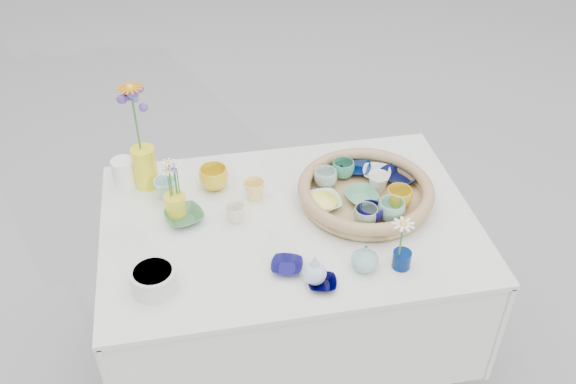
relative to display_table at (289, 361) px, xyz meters
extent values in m
plane|color=#979797|center=(0.00, 0.00, 0.00)|extent=(80.00, 80.00, 0.00)
imported|color=#00123F|center=(0.29, 0.21, 0.80)|extent=(0.14, 0.14, 0.03)
imported|color=black|center=(0.43, 0.12, 0.80)|extent=(0.18, 0.18, 0.03)
imported|color=gold|center=(0.38, -0.02, 0.82)|extent=(0.09, 0.09, 0.07)
imported|color=#5A9F74|center=(0.26, 0.04, 0.80)|extent=(0.13, 0.13, 0.03)
imported|color=gray|center=(0.24, -0.09, 0.82)|extent=(0.11, 0.11, 0.07)
imported|color=silver|center=(0.12, 0.03, 0.80)|extent=(0.13, 0.13, 0.03)
imported|color=#AAC3BA|center=(0.16, 0.14, 0.82)|extent=(0.10, 0.10, 0.07)
imported|color=white|center=(0.33, 0.08, 0.82)|extent=(0.09, 0.09, 0.07)
imported|color=#B6D9FC|center=(0.36, 0.16, 0.80)|extent=(0.13, 0.13, 0.03)
imported|color=#120C4D|center=(0.26, -0.08, 0.82)|extent=(0.10, 0.10, 0.07)
imported|color=#F2F65F|center=(0.12, 0.02, 0.80)|extent=(0.11, 0.11, 0.03)
imported|color=#84C6AC|center=(0.33, -0.08, 0.82)|extent=(0.11, 0.11, 0.07)
imported|color=#3E8E69|center=(0.23, 0.18, 0.82)|extent=(0.10, 0.10, 0.06)
imported|color=gold|center=(-0.23, 0.23, 0.81)|extent=(0.14, 0.14, 0.08)
imported|color=#FEDA6F|center=(-0.10, 0.14, 0.80)|extent=(0.09, 0.09, 0.07)
imported|color=#3D724B|center=(-0.35, 0.06, 0.78)|extent=(0.16, 0.16, 0.03)
imported|color=beige|center=(-0.18, 0.03, 0.80)|extent=(0.08, 0.08, 0.06)
imported|color=#130F54|center=(-0.05, -0.23, 0.78)|extent=(0.12, 0.12, 0.02)
imported|color=#A5DECD|center=(-0.40, 0.20, 0.80)|extent=(0.08, 0.08, 0.07)
imported|color=black|center=(0.04, -0.32, 0.78)|extent=(0.10, 0.10, 0.02)
imported|color=#82B8AF|center=(0.19, -0.27, 0.81)|extent=(0.09, 0.09, 0.09)
cylinder|color=#021B51|center=(0.30, -0.28, 0.79)|extent=(0.07, 0.07, 0.06)
cylinder|color=yellow|center=(-0.47, 0.29, 0.84)|extent=(0.10, 0.10, 0.16)
cylinder|color=yellow|center=(-0.37, 0.10, 0.80)|extent=(0.08, 0.08, 0.08)
camera|label=1|loc=(-0.31, -1.62, 2.18)|focal=40.00mm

